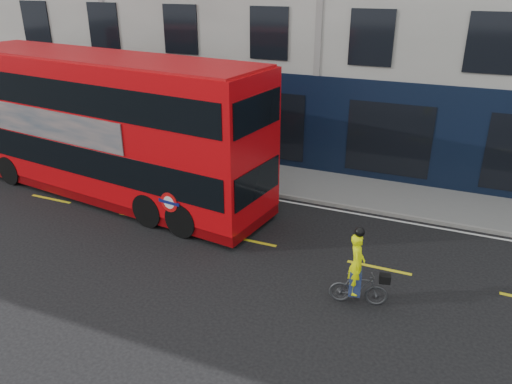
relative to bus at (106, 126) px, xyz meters
The scene contains 7 objects.
ground 7.26m from the bus, 24.57° to the right, with size 120.00×120.00×0.00m, color black.
pavement 7.62m from the bus, 30.94° to the left, with size 60.00×3.00×0.12m, color gray.
kerb 7.01m from the bus, 19.58° to the left, with size 60.00×0.12×0.13m, color gray.
road_edge_line 6.95m from the bus, 17.06° to the left, with size 58.00×0.10×0.01m, color silver.
lane_dashes 6.81m from the bus, 12.04° to the right, with size 58.00×0.12×0.01m, color yellow, non-canonical shape.
bus is the anchor object (origin of this frame).
cyclist 10.58m from the bus, 17.85° to the right, with size 1.49×0.70×2.13m.
Camera 1 is at (5.56, -10.92, 7.54)m, focal length 35.00 mm.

